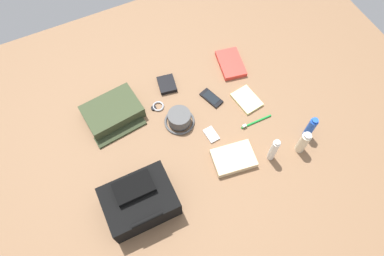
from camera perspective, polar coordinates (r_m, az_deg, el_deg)
name	(u,v)px	position (r m, az deg, el deg)	size (l,w,h in m)	color
ground_plane	(192,133)	(1.77, 0.00, -0.79)	(2.64, 2.02, 0.02)	brown
backpack	(140,201)	(1.57, -8.64, -11.78)	(0.31, 0.23, 0.16)	black
toiletry_pouch	(113,112)	(1.82, -12.92, 2.51)	(0.30, 0.27, 0.07)	#384228
bucket_hat	(179,119)	(1.76, -2.09, 1.51)	(0.16, 0.16, 0.08)	#545454
deodorant_spray	(310,128)	(1.78, 18.92, 0.01)	(0.04, 0.04, 0.16)	blue
lotion_bottle	(303,142)	(1.73, 17.84, -2.28)	(0.05, 0.05, 0.15)	beige
toothpaste_tube	(273,150)	(1.67, 13.27, -3.56)	(0.03, 0.03, 0.17)	white
paperback_novel	(231,64)	(1.99, 6.40, 10.48)	(0.16, 0.22, 0.03)	red
cell_phone	(211,98)	(1.86, 3.19, 4.95)	(0.09, 0.14, 0.01)	black
media_player	(211,134)	(1.75, 3.19, -1.07)	(0.06, 0.09, 0.01)	#B7B7BC
wristwatch	(158,106)	(1.84, -5.69, 3.55)	(0.07, 0.06, 0.01)	#99999E
toothbrush	(255,122)	(1.81, 10.28, 0.95)	(0.17, 0.01, 0.02)	#198C33
wallet	(168,84)	(1.90, -4.02, 7.25)	(0.09, 0.11, 0.02)	black
notepad	(247,100)	(1.87, 9.01, 4.62)	(0.11, 0.15, 0.02)	beige
folded_towel	(233,158)	(1.69, 6.85, -4.98)	(0.20, 0.14, 0.04)	beige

